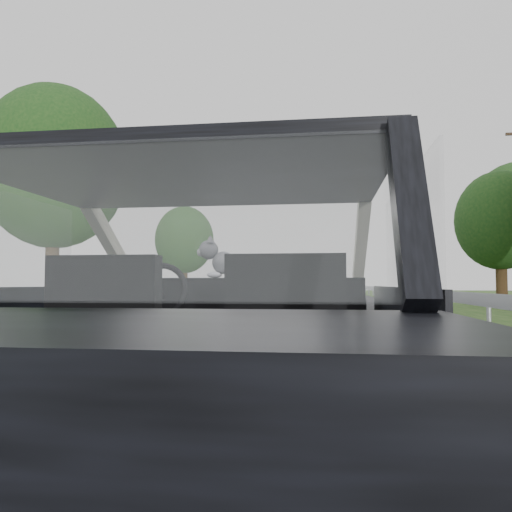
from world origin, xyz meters
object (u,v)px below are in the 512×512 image
(subject_car, at_px, (213,331))
(cat, at_px, (251,264))
(other_car, at_px, (320,287))
(highway_sign, at_px, (425,277))

(subject_car, xyz_separation_m, cat, (0.11, 0.61, 0.36))
(subject_car, relative_size, other_car, 0.86)
(cat, xyz_separation_m, other_car, (0.25, 23.72, -0.32))
(cat, relative_size, other_car, 0.13)
(other_car, bearing_deg, cat, -82.49)
(cat, distance_m, highway_sign, 19.87)
(subject_car, distance_m, other_car, 24.33)
(cat, height_order, other_car, other_car)
(highway_sign, bearing_deg, subject_car, -82.60)
(subject_car, height_order, other_car, other_car)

